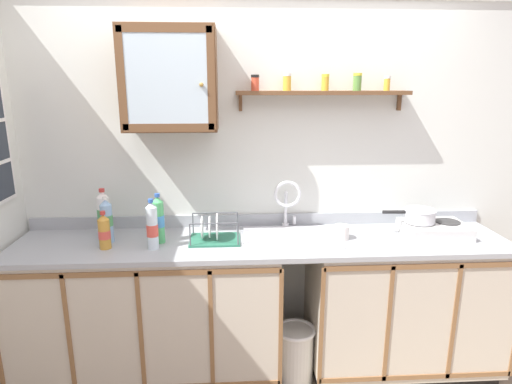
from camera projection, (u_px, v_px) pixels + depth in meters
back_wall at (259, 182)px, 2.84m from camera, size 3.63×0.07×2.41m
lower_cabinet_run at (150, 313)px, 2.70m from camera, size 1.60×0.58×0.89m
lower_cabinet_run_right at (402, 305)px, 2.79m from camera, size 1.20×0.58×0.89m
countertop at (263, 242)px, 2.62m from camera, size 2.99×0.60×0.03m
backsplash at (260, 220)px, 2.87m from camera, size 2.99×0.02×0.08m
sink at (291, 238)px, 2.67m from camera, size 0.58×0.44×0.43m
hot_plate_stove at (434, 229)px, 2.68m from camera, size 0.38×0.29×0.08m
saucepan at (419, 215)px, 2.68m from camera, size 0.33×0.20×0.08m
bottle_water_blue_0 at (107, 221)px, 2.56m from camera, size 0.07×0.07×0.28m
bottle_juice_amber_1 at (104, 232)px, 2.46m from camera, size 0.07×0.07×0.22m
bottle_soda_green_2 at (159, 220)px, 2.54m from camera, size 0.07×0.07×0.30m
bottle_opaque_white_3 at (104, 214)px, 2.64m from camera, size 0.08×0.08×0.31m
bottle_water_clear_4 at (152, 227)px, 2.45m from camera, size 0.07×0.07×0.30m
dish_rack at (213, 234)px, 2.60m from camera, size 0.30×0.23×0.17m
mug at (341, 232)px, 2.63m from camera, size 0.11×0.11×0.09m
wall_cabinet at (170, 79)px, 2.48m from camera, size 0.54×0.32×0.59m
spice_shelf at (322, 91)px, 2.63m from camera, size 1.07×0.14×0.23m
trash_bin at (295, 353)px, 2.71m from camera, size 0.25×0.25×0.37m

